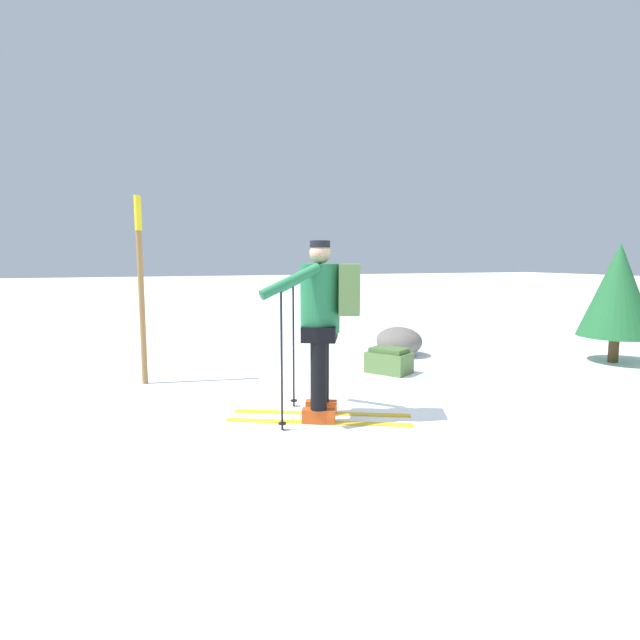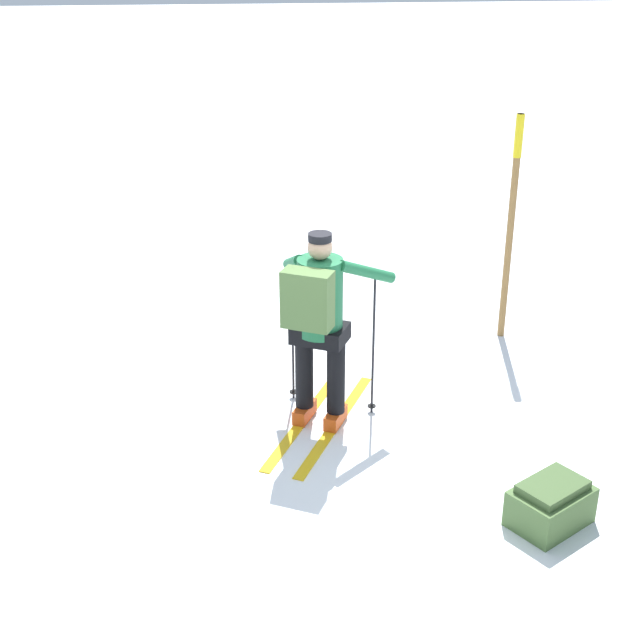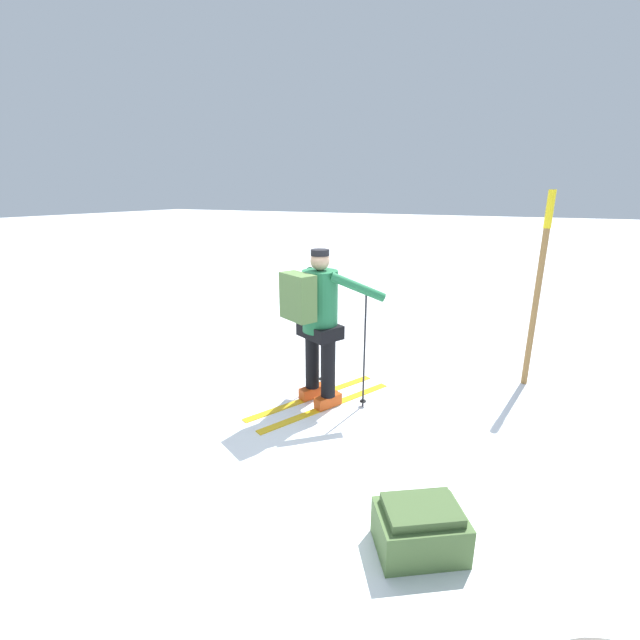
{
  "view_description": "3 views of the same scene",
  "coord_description": "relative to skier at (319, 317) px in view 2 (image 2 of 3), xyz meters",
  "views": [
    {
      "loc": [
        -4.49,
        2.08,
        1.49
      ],
      "look_at": [
        -0.24,
        0.45,
        0.93
      ],
      "focal_mm": 28.0,
      "sensor_mm": 36.0,
      "label": 1
    },
    {
      "loc": [
        -0.9,
        -5.94,
        3.85
      ],
      "look_at": [
        -0.24,
        0.45,
        0.93
      ],
      "focal_mm": 50.0,
      "sensor_mm": 36.0,
      "label": 2
    },
    {
      "loc": [
        1.6,
        -3.33,
        2.2
      ],
      "look_at": [
        -0.24,
        0.45,
        0.93
      ],
      "focal_mm": 24.0,
      "sensor_mm": 36.0,
      "label": 3
    }
  ],
  "objects": [
    {
      "name": "trail_marker",
      "position": [
        2.0,
        1.53,
        0.31
      ],
      "size": [
        0.08,
        0.08,
        2.22
      ],
      "color": "olive",
      "rests_on": "ground_plane"
    },
    {
      "name": "ground_plane",
      "position": [
        0.25,
        -0.42,
        -0.98
      ],
      "size": [
        80.0,
        80.0,
        0.0
      ],
      "primitive_type": "plane",
      "color": "white"
    },
    {
      "name": "dropped_backpack",
      "position": [
        1.46,
        -1.49,
        -0.82
      ],
      "size": [
        0.66,
        0.61,
        0.33
      ],
      "color": "#4C6B38",
      "rests_on": "ground_plane"
    },
    {
      "name": "skier",
      "position": [
        0.0,
        0.0,
        0.0
      ],
      "size": [
        1.18,
        1.7,
        1.66
      ],
      "color": "gold",
      "rests_on": "ground_plane"
    }
  ]
}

